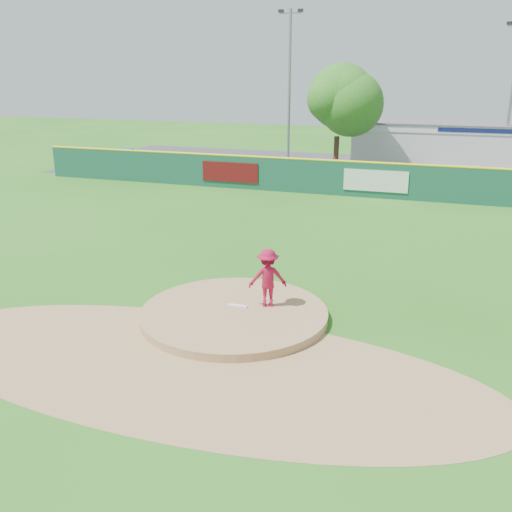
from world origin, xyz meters
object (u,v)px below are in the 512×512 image
(deciduous_tree, at_px, (338,107))
(light_pole_left, at_px, (289,83))
(light_pole_right, at_px, (512,92))
(van, at_px, (473,177))
(pool_building_grp, at_px, (459,143))
(playground_slide, at_px, (125,159))
(pitcher, at_px, (268,278))

(deciduous_tree, bearing_deg, light_pole_left, 153.43)
(light_pole_right, bearing_deg, van, -107.78)
(van, xyz_separation_m, light_pole_left, (-12.97, 4.33, 5.33))
(deciduous_tree, height_order, light_pole_right, light_pole_right)
(light_pole_right, bearing_deg, light_pole_left, -172.41)
(van, height_order, light_pole_left, light_pole_left)
(pool_building_grp, bearing_deg, playground_slide, -155.83)
(van, distance_m, light_pole_left, 14.68)
(playground_slide, height_order, light_pole_right, light_pole_right)
(pitcher, distance_m, playground_slide, 27.49)
(van, bearing_deg, light_pole_right, 2.82)
(van, relative_size, pool_building_grp, 0.33)
(pitcher, relative_size, light_pole_right, 0.17)
(pool_building_grp, distance_m, playground_slide, 25.03)
(deciduous_tree, bearing_deg, pool_building_grp, 41.16)
(pitcher, bearing_deg, light_pole_right, -129.57)
(light_pole_left, bearing_deg, deciduous_tree, -26.57)
(van, bearing_deg, pool_building_grp, 26.55)
(light_pole_left, xyz_separation_m, light_pole_right, (15.00, 2.00, -0.51))
(pool_building_grp, distance_m, light_pole_left, 13.72)
(pitcher, bearing_deg, light_pole_left, -98.94)
(van, distance_m, deciduous_tree, 10.03)
(van, height_order, deciduous_tree, deciduous_tree)
(deciduous_tree, bearing_deg, playground_slide, -167.65)
(pool_building_grp, relative_size, light_pole_left, 1.38)
(playground_slide, bearing_deg, light_pole_right, 15.68)
(pool_building_grp, bearing_deg, van, -84.05)
(van, xyz_separation_m, light_pole_right, (2.03, 6.33, 4.82))
(pitcher, distance_m, deciduous_tree, 24.72)
(pool_building_grp, bearing_deg, light_pole_right, -44.95)
(playground_slide, bearing_deg, van, 2.21)
(pitcher, xyz_separation_m, deciduous_tree, (-2.82, 24.32, 3.43))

